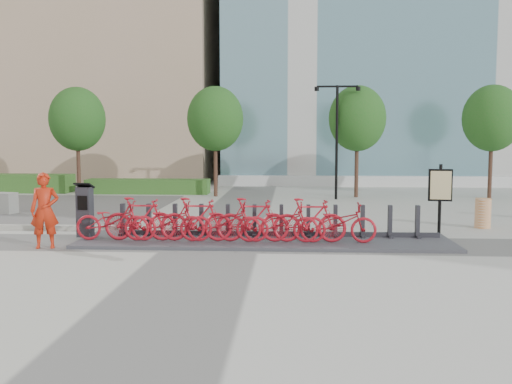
# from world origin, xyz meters

# --- Properties ---
(ground) EXTENTS (120.00, 120.00, 0.00)m
(ground) POSITION_xyz_m (0.00, 0.00, 0.00)
(ground) COLOR #AEAFA9
(glass_building) EXTENTS (32.00, 16.00, 24.00)m
(glass_building) POSITION_xyz_m (14.00, 26.00, 12.00)
(glass_building) COLOR teal
(glass_building) RESTS_ON ground
(hedge_b) EXTENTS (6.00, 1.20, 0.70)m
(hedge_b) POSITION_xyz_m (-5.00, 13.20, 0.35)
(hedge_b) COLOR #275517
(hedge_b) RESTS_ON ground
(tree_0) EXTENTS (2.60, 2.60, 5.10)m
(tree_0) POSITION_xyz_m (-8.00, 12.00, 3.59)
(tree_0) COLOR #472F24
(tree_0) RESTS_ON ground
(tree_1) EXTENTS (2.60, 2.60, 5.10)m
(tree_1) POSITION_xyz_m (-1.50, 12.00, 3.59)
(tree_1) COLOR #472F24
(tree_1) RESTS_ON ground
(tree_2) EXTENTS (2.60, 2.60, 5.10)m
(tree_2) POSITION_xyz_m (5.00, 12.00, 3.59)
(tree_2) COLOR #472F24
(tree_2) RESTS_ON ground
(tree_3) EXTENTS (2.60, 2.60, 5.10)m
(tree_3) POSITION_xyz_m (11.00, 12.00, 3.59)
(tree_3) COLOR #472F24
(tree_3) RESTS_ON ground
(streetlamp) EXTENTS (2.00, 0.20, 5.00)m
(streetlamp) POSITION_xyz_m (4.00, 11.00, 3.13)
(streetlamp) COLOR black
(streetlamp) RESTS_ON ground
(dock_pad) EXTENTS (9.60, 2.40, 0.08)m
(dock_pad) POSITION_xyz_m (1.30, 0.30, 0.04)
(dock_pad) COLOR #414148
(dock_pad) RESTS_ON ground
(dock_rail_posts) EXTENTS (8.02, 0.50, 0.85)m
(dock_rail_posts) POSITION_xyz_m (1.36, 0.77, 0.51)
(dock_rail_posts) COLOR #2A2930
(dock_rail_posts) RESTS_ON dock_pad
(bike_0) EXTENTS (1.91, 0.67, 1.00)m
(bike_0) POSITION_xyz_m (-2.60, -0.05, 0.58)
(bike_0) COLOR #AC1320
(bike_0) RESTS_ON dock_pad
(bike_1) EXTENTS (1.85, 0.52, 1.11)m
(bike_1) POSITION_xyz_m (-1.88, -0.05, 0.64)
(bike_1) COLOR #AC1320
(bike_1) RESTS_ON dock_pad
(bike_2) EXTENTS (1.91, 0.67, 1.00)m
(bike_2) POSITION_xyz_m (-1.16, -0.05, 0.58)
(bike_2) COLOR #AC1320
(bike_2) RESTS_ON dock_pad
(bike_3) EXTENTS (1.85, 0.52, 1.11)m
(bike_3) POSITION_xyz_m (-0.44, -0.05, 0.64)
(bike_3) COLOR #AC1320
(bike_3) RESTS_ON dock_pad
(bike_4) EXTENTS (1.91, 0.67, 1.00)m
(bike_4) POSITION_xyz_m (0.28, -0.05, 0.58)
(bike_4) COLOR #AC1320
(bike_4) RESTS_ON dock_pad
(bike_5) EXTENTS (1.85, 0.52, 1.11)m
(bike_5) POSITION_xyz_m (1.00, -0.05, 0.64)
(bike_5) COLOR #AC1320
(bike_5) RESTS_ON dock_pad
(bike_6) EXTENTS (1.91, 0.67, 1.00)m
(bike_6) POSITION_xyz_m (1.72, -0.05, 0.58)
(bike_6) COLOR #AC1320
(bike_6) RESTS_ON dock_pad
(bike_7) EXTENTS (1.85, 0.52, 1.11)m
(bike_7) POSITION_xyz_m (2.44, -0.05, 0.64)
(bike_7) COLOR #AC1320
(bike_7) RESTS_ON dock_pad
(bike_8) EXTENTS (1.91, 0.67, 1.00)m
(bike_8) POSITION_xyz_m (3.16, -0.05, 0.58)
(bike_8) COLOR #AC1320
(bike_8) RESTS_ON dock_pad
(kiosk) EXTENTS (0.48, 0.41, 1.45)m
(kiosk) POSITION_xyz_m (-3.49, 0.42, 0.78)
(kiosk) COLOR #2A2930
(kiosk) RESTS_ON dock_pad
(worker_red) EXTENTS (0.77, 0.60, 1.87)m
(worker_red) POSITION_xyz_m (-4.06, -0.78, 0.93)
(worker_red) COLOR red
(worker_red) RESTS_ON ground
(construction_barrel) EXTENTS (0.58, 0.58, 0.90)m
(construction_barrel) POSITION_xyz_m (7.76, 3.08, 0.45)
(construction_barrel) COLOR orange
(construction_barrel) RESTS_ON ground
(map_sign) EXTENTS (0.65, 0.19, 1.98)m
(map_sign) POSITION_xyz_m (6.14, 1.79, 1.31)
(map_sign) COLOR black
(map_sign) RESTS_ON ground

